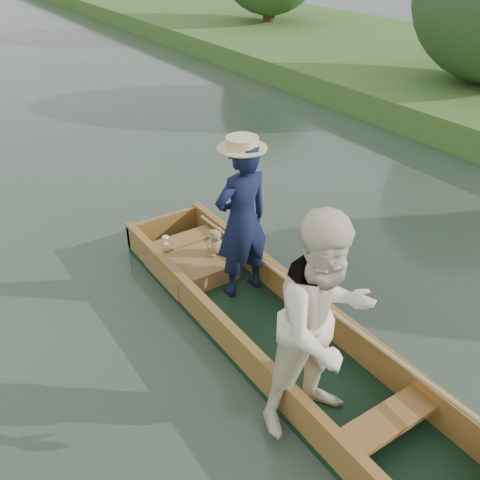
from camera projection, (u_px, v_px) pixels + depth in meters
ground at (271, 340)px, 5.73m from camera, size 120.00×120.00×0.00m
punt at (280, 298)px, 5.06m from camera, size 1.38×5.00×2.12m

